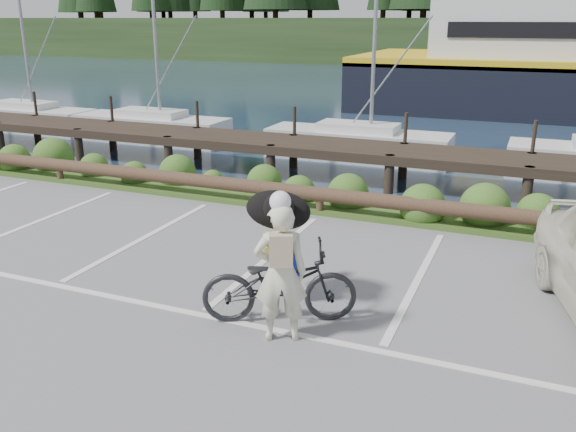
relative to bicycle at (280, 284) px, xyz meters
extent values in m
plane|color=slate|center=(-1.10, 0.11, -0.55)|extent=(72.00, 72.00, 0.00)
plane|color=#1B2B41|center=(-1.10, 48.11, -1.75)|extent=(160.00, 160.00, 0.00)
cube|color=#3D5B21|center=(-1.10, 5.41, -0.50)|extent=(34.00, 1.60, 0.10)
imported|color=black|center=(0.00, 0.00, 0.00)|extent=(2.22, 1.55, 1.11)
imported|color=beige|center=(0.21, -0.45, 0.37)|extent=(0.80, 0.68, 1.84)
ellipsoid|color=black|center=(-0.28, 0.61, 0.84)|extent=(0.85, 1.09, 0.57)
camera|label=1|loc=(3.00, -6.95, 3.43)|focal=38.00mm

